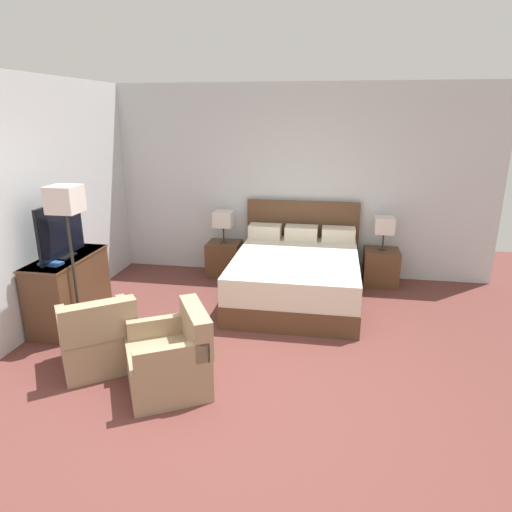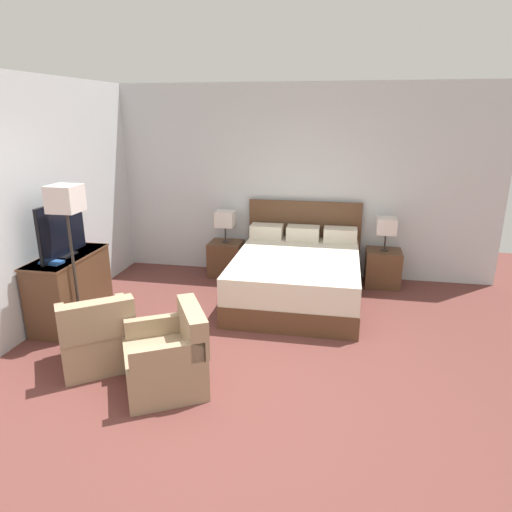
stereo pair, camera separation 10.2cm
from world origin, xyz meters
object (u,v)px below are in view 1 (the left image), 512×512
table_lamp_left (223,219)px  nightstand_left (224,259)px  armchair_companion (172,360)px  dresser (69,289)px  nightstand_right (381,267)px  book_red_cover (51,264)px  bed (296,275)px  table_lamp_right (384,226)px  floor_lamp (66,213)px  armchair_by_window (98,340)px  tv (61,231)px

table_lamp_left → nightstand_left: bearing=-90.0°
armchair_companion → dresser: bearing=146.4°
nightstand_right → book_red_cover: book_red_cover is taller
bed → book_red_cover: size_ratio=8.71×
dresser → book_red_cover: bearing=-86.5°
table_lamp_right → dresser: 4.23m
armchair_companion → floor_lamp: size_ratio=0.55×
nightstand_right → armchair_companion: (-2.08, -3.04, 0.02)m
nightstand_left → nightstand_right: bearing=0.0°
table_lamp_right → armchair_by_window: size_ratio=0.50×
tv → floor_lamp: bearing=-45.5°
table_lamp_right → armchair_by_window: (-2.93, -2.79, -0.60)m
tv → book_red_cover: bearing=-86.9°
nightstand_left → table_lamp_right: 2.42m
bed → nightstand_right: size_ratio=3.98×
tv → floor_lamp: 0.49m
nightstand_right → table_lamp_left: (-2.34, 0.00, 0.62)m
bed → armchair_companion: 2.47m
dresser → armchair_companion: size_ratio=1.20×
table_lamp_left → tv: size_ratio=0.57×
book_red_cover → table_lamp_left: bearing=58.3°
table_lamp_left → book_red_cover: 2.62m
armchair_by_window → floor_lamp: floor_lamp is taller
nightstand_left → table_lamp_left: size_ratio=1.09×
bed → table_lamp_left: (-1.17, 0.74, 0.55)m
nightstand_right → table_lamp_right: size_ratio=1.09×
nightstand_left → floor_lamp: size_ratio=0.31×
table_lamp_left → tv: 2.41m
dresser → tv: (0.00, -0.02, 0.71)m
bed → nightstand_left: 1.39m
tv → armchair_by_window: bearing=-46.2°
bed → dresser: bearing=-155.0°
nightstand_left → armchair_by_window: (-0.59, -2.79, 0.02)m
nightstand_right → tv: size_ratio=0.63×
bed → nightstand_left: bearing=147.5°
nightstand_right → dresser: dresser is taller
book_red_cover → floor_lamp: 0.63m
armchair_by_window → armchair_companion: size_ratio=1.03×
table_lamp_right → armchair_by_window: bearing=-136.3°
table_lamp_right → floor_lamp: bearing=-147.0°
bed → dresser: (-2.57, -1.19, 0.09)m
nightstand_left → table_lamp_right: bearing=0.0°
table_lamp_left → book_red_cover: bearing=-121.7°
nightstand_left → bed: bearing=-32.5°
table_lamp_left → dresser: table_lamp_left is taller
table_lamp_left → dresser: bearing=-125.8°
nightstand_left → nightstand_right: same height
armchair_by_window → nightstand_left: bearing=78.1°
table_lamp_left → table_lamp_right: bearing=0.0°
book_red_cover → dresser: bearing=93.5°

